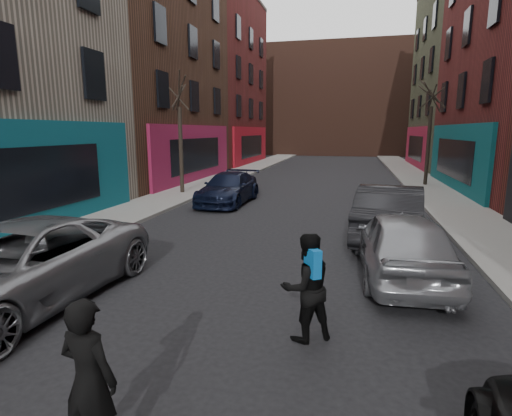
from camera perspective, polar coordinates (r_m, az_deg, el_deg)
The scene contains 12 objects.
sidewalk_left at distance 31.73m, azimuth -1.72°, elevation 5.38°, with size 2.50×84.00×0.13m, color gray.
sidewalk_right at distance 30.90m, azimuth 21.33°, elevation 4.48°, with size 2.50×84.00×0.13m, color gray.
buildings_left at distance 23.22m, azimuth -31.62°, elevation 22.09°, with size 12.00×56.00×16.50m, color maroon.
building_far at distance 56.62m, azimuth 11.82°, elevation 14.66°, with size 40.00×10.00×14.00m, color #47281E.
tree_left_far at distance 20.23m, azimuth -10.80°, elevation 11.40°, with size 2.00×2.00×6.50m, color black, non-canonical shape.
tree_right_far at distance 24.81m, azimuth 23.59°, elevation 10.93°, with size 2.00×2.00×6.80m, color black, non-canonical shape.
parked_left_far at distance 8.50m, azimuth -30.89°, elevation -7.13°, with size 2.52×5.46×1.52m, color gray.
parked_left_end at distance 17.67m, azimuth -3.94°, elevation 2.84°, with size 1.89×4.65×1.35m, color black.
parked_right_far at distance 9.30m, azimuth 20.11°, elevation -4.78°, with size 1.78×4.44×1.51m, color #93959B.
parked_right_end at distance 12.38m, azimuth 18.58°, elevation -0.55°, with size 1.73×4.97×1.64m, color black.
skateboarder at distance 4.31m, azimuth -22.76°, elevation -21.72°, with size 0.59×0.39×1.61m, color black.
pedestrian at distance 6.21m, azimuth 7.21°, elevation -11.10°, with size 1.03×0.98×1.68m.
Camera 1 is at (2.07, -0.46, 3.18)m, focal length 28.00 mm.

